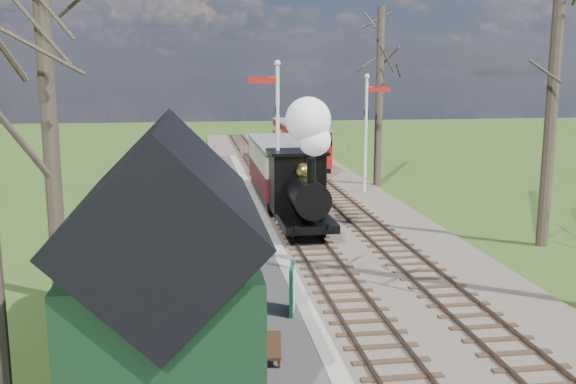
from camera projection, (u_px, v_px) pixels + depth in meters
name	position (u px, v px, depth m)	size (l,w,h in m)	color
distant_hills	(243.00, 264.00, 74.75)	(114.40, 48.00, 22.02)	#385B23
ballast_bed	(303.00, 195.00, 30.53)	(8.00, 60.00, 0.10)	brown
track_near	(276.00, 194.00, 30.34)	(1.60, 60.00, 0.15)	brown
track_far	(330.00, 193.00, 30.71)	(1.60, 60.00, 0.15)	brown
platform	(205.00, 240.00, 22.06)	(5.00, 44.00, 0.20)	#474442
coping_strip	(271.00, 237.00, 22.39)	(0.40, 44.00, 0.21)	#B2AD9E
station_shed	(168.00, 265.00, 11.82)	(3.25, 6.30, 4.78)	black
semaphore_near	(276.00, 131.00, 23.75)	(1.22, 0.24, 6.22)	silver
semaphore_far	(367.00, 124.00, 30.37)	(1.22, 0.24, 5.72)	silver
bare_trees	(376.00, 93.00, 18.02)	(15.51, 22.39, 12.00)	#382D23
fence_line	(255.00, 150.00, 43.92)	(12.60, 0.08, 1.00)	slate
locomotive	(303.00, 175.00, 22.63)	(1.92, 4.48, 4.80)	black
coach	(280.00, 167.00, 28.65)	(2.24, 7.69, 2.36)	black
red_carriage_a	(306.00, 148.00, 36.86)	(2.07, 5.12, 2.17)	black
red_carriage_b	(292.00, 139.00, 42.22)	(2.07, 5.12, 2.17)	black
sign_board	(292.00, 289.00, 15.01)	(0.25, 0.79, 1.16)	#0D402D
bench	(267.00, 339.00, 12.76)	(0.54, 1.35, 0.75)	#402916
person	(234.00, 295.00, 14.53)	(0.44, 0.29, 1.20)	#1A1E30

